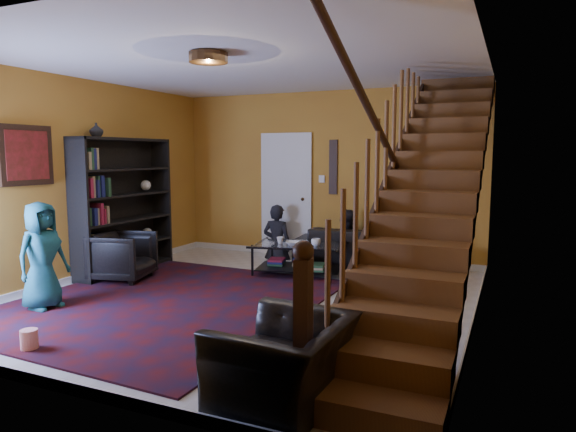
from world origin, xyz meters
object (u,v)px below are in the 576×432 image
Objects in this scene: coffee_table at (299,257)px; sofa at (366,248)px; bookshelf at (125,208)px; armchair_left at (123,256)px; armchair_right at (284,363)px.

sofa is at bearing 51.11° from coffee_table.
bookshelf reaches higher than coffee_table.
sofa is at bearing -66.52° from armchair_left.
coffee_table is at bearing 17.31° from bookshelf.
armchair_left is 2.49m from coffee_table.
armchair_right is 0.69× the size of coffee_table.
sofa is at bearing 27.63° from bookshelf.
bookshelf is 0.92× the size of sofa.
armchair_right is (0.65, -4.55, -0.01)m from sofa.
bookshelf is at bearing 21.11° from sofa.
armchair_left is (0.35, -0.47, -0.62)m from bookshelf.
sofa is 2.27× the size of armchair_right.
armchair_right is 3.89m from coffee_table.
armchair_right is at bearing -69.01° from coffee_table.
sofa reaches higher than coffee_table.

